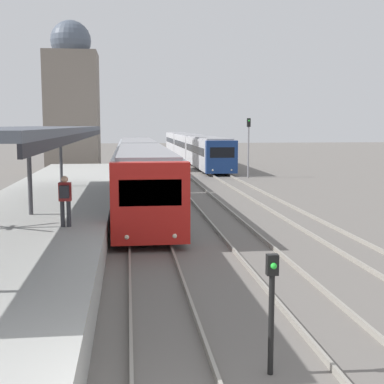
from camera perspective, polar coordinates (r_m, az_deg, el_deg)
platform_canopy at (r=20.39m, az=-16.97°, el=6.28°), size 4.00×23.37×3.21m
person_on_platform at (r=17.74m, az=-13.39°, el=-0.51°), size 0.40×0.40×1.66m
train_near at (r=33.46m, az=-5.58°, el=2.79°), size 2.70×31.32×3.18m
train_far at (r=67.31m, az=-0.23°, el=5.00°), size 2.67×46.45×3.13m
signal_post_near at (r=9.41m, az=8.49°, el=-11.50°), size 0.20×0.21×2.13m
signal_mast_far at (r=43.96m, az=6.05°, el=5.52°), size 0.28×0.29×4.83m
distant_domed_building at (r=51.55m, az=-12.64°, el=9.51°), size 4.79×4.79×13.79m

